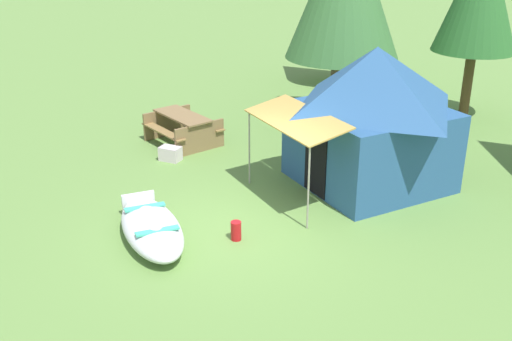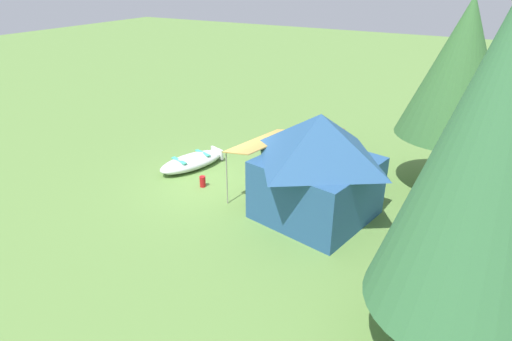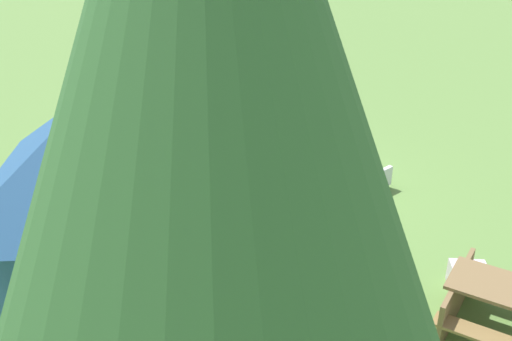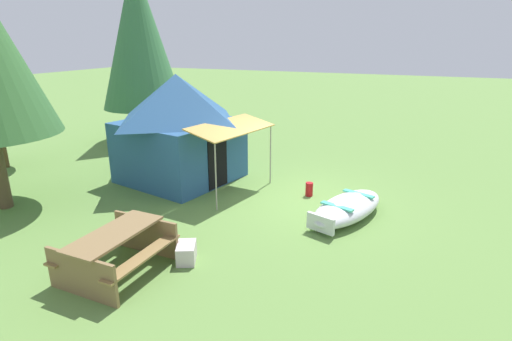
{
  "view_description": "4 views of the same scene",
  "coord_description": "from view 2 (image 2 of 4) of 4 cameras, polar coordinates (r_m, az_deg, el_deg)",
  "views": [
    {
      "loc": [
        7.89,
        -6.13,
        5.43
      ],
      "look_at": [
        -0.45,
        0.8,
        0.82
      ],
      "focal_mm": 41.96,
      "sensor_mm": 36.0,
      "label": 1
    },
    {
      "loc": [
        10.15,
        7.28,
        6.37
      ],
      "look_at": [
        0.13,
        1.57,
        0.93
      ],
      "focal_mm": 30.02,
      "sensor_mm": 36.0,
      "label": 2
    },
    {
      "loc": [
        -4.61,
        8.11,
        5.08
      ],
      "look_at": [
        -0.19,
        0.58,
        0.79
      ],
      "focal_mm": 41.66,
      "sensor_mm": 36.0,
      "label": 3
    },
    {
      "loc": [
        -9.27,
        -2.94,
        3.91
      ],
      "look_at": [
        -0.75,
        0.74,
        0.88
      ],
      "focal_mm": 28.35,
      "sensor_mm": 36.0,
      "label": 4
    }
  ],
  "objects": [
    {
      "name": "ground_plane",
      "position": [
        14.03,
        -5.32,
        -1.91
      ],
      "size": [
        80.0,
        80.0,
        0.0
      ],
      "primitive_type": "plane",
      "color": "#608840"
    },
    {
      "name": "pine_tree_back_right",
      "position": [
        6.91,
        29.14,
        1.98
      ],
      "size": [
        3.08,
        3.08,
        6.72
      ],
      "color": "#454634",
      "rests_on": "ground_plane"
    },
    {
      "name": "canvas_cabin_tent",
      "position": [
        11.72,
        8.21,
        0.72
      ],
      "size": [
        3.56,
        4.4,
        3.01
      ],
      "color": "#295586",
      "rests_on": "ground_plane"
    },
    {
      "name": "beached_rowboat",
      "position": [
        15.21,
        -8.56,
        1.2
      ],
      "size": [
        2.67,
        1.71,
        0.48
      ],
      "color": "silver",
      "rests_on": "ground_plane"
    },
    {
      "name": "fuel_can",
      "position": [
        13.88,
        -7.13,
        -1.47
      ],
      "size": [
        0.24,
        0.24,
        0.36
      ],
      "primitive_type": "cylinder",
      "rotation": [
        0.0,
        0.0,
        2.84
      ],
      "color": "red",
      "rests_on": "ground_plane"
    },
    {
      "name": "pine_tree_back_left",
      "position": [
        13.77,
        25.59,
        12.07
      ],
      "size": [
        3.13,
        3.13,
        5.81
      ],
      "color": "brown",
      "rests_on": "ground_plane"
    },
    {
      "name": "picnic_table",
      "position": [
        16.76,
        8.46,
        4.37
      ],
      "size": [
        1.79,
        1.46,
        0.77
      ],
      "color": "olive",
      "rests_on": "ground_plane"
    },
    {
      "name": "cooler_box",
      "position": [
        16.52,
        4.48,
        3.1
      ],
      "size": [
        0.59,
        0.51,
        0.34
      ],
      "primitive_type": "cube",
      "rotation": [
        0.0,
        0.0,
        0.45
      ],
      "color": "silver",
      "rests_on": "ground_plane"
    }
  ]
}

